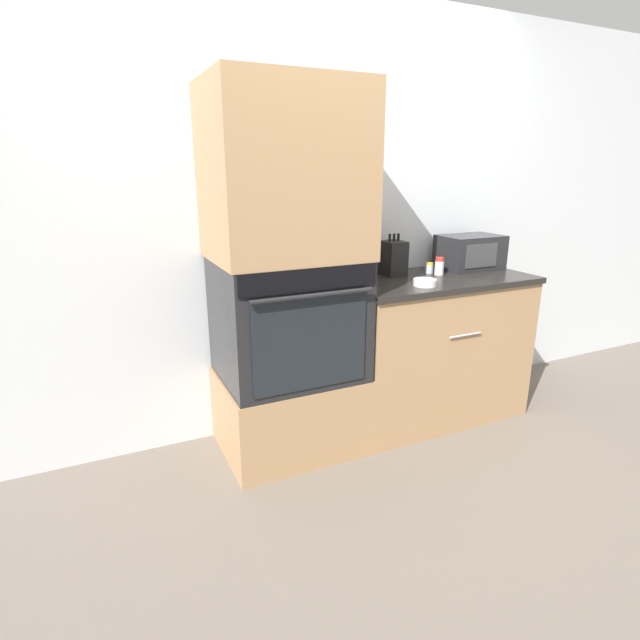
% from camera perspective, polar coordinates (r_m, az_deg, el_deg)
% --- Properties ---
extents(ground_plane, '(12.00, 12.00, 0.00)m').
position_cam_1_polar(ground_plane, '(2.93, 6.11, -15.10)').
color(ground_plane, '#6B6056').
extents(wall_back, '(8.00, 0.05, 2.50)m').
position_cam_1_polar(wall_back, '(3.06, 0.64, 11.26)').
color(wall_back, silver).
rests_on(wall_back, ground_plane).
extents(oven_cabinet_base, '(0.76, 0.60, 0.45)m').
position_cam_1_polar(oven_cabinet_base, '(2.91, -3.45, -10.28)').
color(oven_cabinet_base, '#A87F56').
rests_on(oven_cabinet_base, ground_plane).
extents(wall_oven, '(0.74, 0.64, 0.66)m').
position_cam_1_polar(wall_oven, '(2.70, -3.62, 0.18)').
color(wall_oven, black).
rests_on(wall_oven, oven_cabinet_base).
extents(oven_cabinet_upper, '(0.76, 0.60, 0.86)m').
position_cam_1_polar(oven_cabinet_upper, '(2.59, -3.97, 16.43)').
color(oven_cabinet_upper, '#A87F56').
rests_on(oven_cabinet_upper, wall_oven).
extents(counter_unit, '(1.19, 0.63, 0.92)m').
position_cam_1_polar(counter_unit, '(3.26, 12.46, -3.04)').
color(counter_unit, '#A87F56').
rests_on(counter_unit, ground_plane).
extents(microwave, '(0.40, 0.27, 0.22)m').
position_cam_1_polar(microwave, '(3.43, 16.75, 7.43)').
color(microwave, '#232326').
rests_on(microwave, counter_unit).
extents(knife_block, '(0.12, 0.15, 0.26)m').
position_cam_1_polar(knife_block, '(3.12, 8.37, 7.02)').
color(knife_block, black).
rests_on(knife_block, counter_unit).
extents(bowl, '(0.13, 0.13, 0.04)m').
position_cam_1_polar(bowl, '(2.87, 11.90, 4.22)').
color(bowl, white).
rests_on(bowl, counter_unit).
extents(condiment_jar_near, '(0.06, 0.06, 0.11)m').
position_cam_1_polar(condiment_jar_near, '(3.20, 13.48, 5.99)').
color(condiment_jar_near, silver).
rests_on(condiment_jar_near, counter_unit).
extents(condiment_jar_mid, '(0.05, 0.05, 0.07)m').
position_cam_1_polar(condiment_jar_mid, '(3.24, 12.37, 5.83)').
color(condiment_jar_mid, silver).
rests_on(condiment_jar_mid, counter_unit).
extents(condiment_jar_far, '(0.05, 0.05, 0.09)m').
position_cam_1_polar(condiment_jar_far, '(2.95, 3.91, 5.38)').
color(condiment_jar_far, silver).
rests_on(condiment_jar_far, counter_unit).
extents(condiment_jar_back, '(0.04, 0.04, 0.11)m').
position_cam_1_polar(condiment_jar_back, '(3.04, 6.14, 5.80)').
color(condiment_jar_back, silver).
rests_on(condiment_jar_back, counter_unit).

